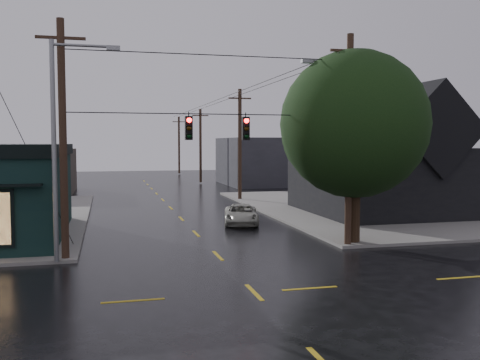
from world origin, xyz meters
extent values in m
plane|color=black|center=(0.00, 0.00, 0.00)|extent=(160.00, 160.00, 0.00)
cube|color=gray|center=(20.00, 20.00, 0.07)|extent=(28.00, 28.00, 0.15)
cube|color=black|center=(15.00, 17.00, 2.40)|extent=(12.00, 11.00, 4.50)
cylinder|color=black|center=(7.00, 7.00, 2.23)|extent=(0.70, 0.70, 4.16)
sphere|color=black|center=(7.00, 7.00, 5.93)|extent=(7.23, 7.23, 7.23)
cylinder|color=black|center=(0.00, 6.50, 6.30)|extent=(13.00, 0.04, 0.04)
cube|color=#3C342C|center=(-14.00, 40.00, 2.20)|extent=(12.00, 10.00, 4.40)
cube|color=#2B2B31|center=(16.00, 45.00, 2.80)|extent=(14.00, 12.00, 5.60)
imported|color=#A4A498|center=(3.26, 14.69, 0.61)|extent=(2.92, 4.71, 1.22)
camera|label=1|loc=(-4.74, -17.01, 5.03)|focal=40.00mm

